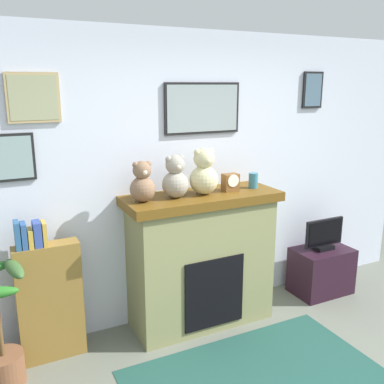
{
  "coord_description": "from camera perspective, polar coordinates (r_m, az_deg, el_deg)",
  "views": [
    {
      "loc": [
        -1.7,
        -1.48,
        2.14
      ],
      "look_at": [
        -0.13,
        1.69,
        1.25
      ],
      "focal_mm": 40.02,
      "sensor_mm": 36.0,
      "label": 1
    }
  ],
  "objects": [
    {
      "name": "candle_jar",
      "position": [
        3.93,
        8.16,
        1.54
      ],
      "size": [
        0.08,
        0.08,
        0.14
      ],
      "primitive_type": "cylinder",
      "color": "teal",
      "rests_on": "fireplace"
    },
    {
      "name": "back_wall",
      "position": [
        3.96,
        -0.25,
        2.01
      ],
      "size": [
        5.2,
        0.15,
        2.6
      ],
      "color": "silver",
      "rests_on": "ground_plane"
    },
    {
      "name": "teddy_bear_brown",
      "position": [
        3.65,
        1.59,
        2.46
      ],
      "size": [
        0.25,
        0.25,
        0.4
      ],
      "color": "#C5BE8C",
      "rests_on": "fireplace"
    },
    {
      "name": "tv_stand",
      "position": [
        4.76,
        16.82,
        -9.99
      ],
      "size": [
        0.6,
        0.4,
        0.48
      ],
      "primitive_type": "cube",
      "color": "black",
      "rests_on": "ground_plane"
    },
    {
      "name": "mantel_clock",
      "position": [
        3.79,
        5.15,
        1.3
      ],
      "size": [
        0.14,
        0.1,
        0.16
      ],
      "color": "brown",
      "rests_on": "fireplace"
    },
    {
      "name": "area_rug",
      "position": [
        3.52,
        8.77,
        -23.42
      ],
      "size": [
        1.91,
        1.13,
        0.01
      ],
      "primitive_type": "cube",
      "color": "#1D463D",
      "rests_on": "ground_plane"
    },
    {
      "name": "teddy_bear_tan",
      "position": [
        3.43,
        -6.62,
        1.14
      ],
      "size": [
        0.21,
        0.21,
        0.33
      ],
      "color": "#7F6148",
      "rests_on": "fireplace"
    },
    {
      "name": "bookshelf",
      "position": [
        3.63,
        -18.5,
        -13.26
      ],
      "size": [
        0.49,
        0.16,
        1.17
      ],
      "color": "olive",
      "rests_on": "ground_plane"
    },
    {
      "name": "television",
      "position": [
        4.62,
        17.18,
        -5.56
      ],
      "size": [
        0.46,
        0.14,
        0.32
      ],
      "color": "black",
      "rests_on": "tv_stand"
    },
    {
      "name": "teddy_bear_grey",
      "position": [
        3.54,
        -2.25,
        1.79
      ],
      "size": [
        0.22,
        0.22,
        0.36
      ],
      "color": "gray",
      "rests_on": "fireplace"
    },
    {
      "name": "fireplace",
      "position": [
        3.89,
        1.25,
        -8.88
      ],
      "size": [
        1.38,
        0.55,
        1.22
      ],
      "color": "#828253",
      "rests_on": "ground_plane"
    }
  ]
}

